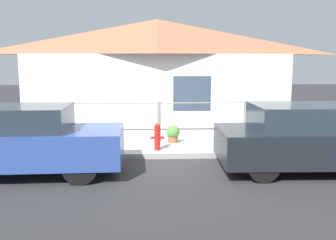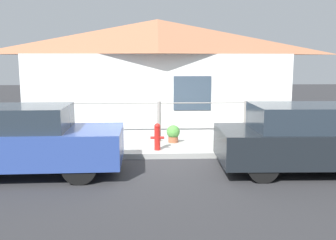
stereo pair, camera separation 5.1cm
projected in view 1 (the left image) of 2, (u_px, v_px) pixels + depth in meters
name	position (u px, v px, depth m)	size (l,w,h in m)	color
ground_plane	(160.00, 159.00, 8.93)	(60.00, 60.00, 0.00)	#2D2D30
sidewalk	(160.00, 149.00, 9.72)	(24.00, 1.62, 0.13)	#9E9E99
house	(157.00, 43.00, 11.66)	(8.34, 2.23, 3.62)	white
fence	(159.00, 119.00, 10.26)	(4.90, 0.10, 1.11)	gray
car_left	(20.00, 141.00, 7.58)	(4.09, 1.72, 1.42)	#2D4793
car_right	(309.00, 138.00, 7.88)	(3.89, 1.82, 1.42)	black
fire_hydrant	(157.00, 136.00, 9.25)	(0.34, 0.15, 0.67)	red
potted_plant_near_hydrant	(173.00, 133.00, 10.17)	(0.36, 0.36, 0.47)	#9E5638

